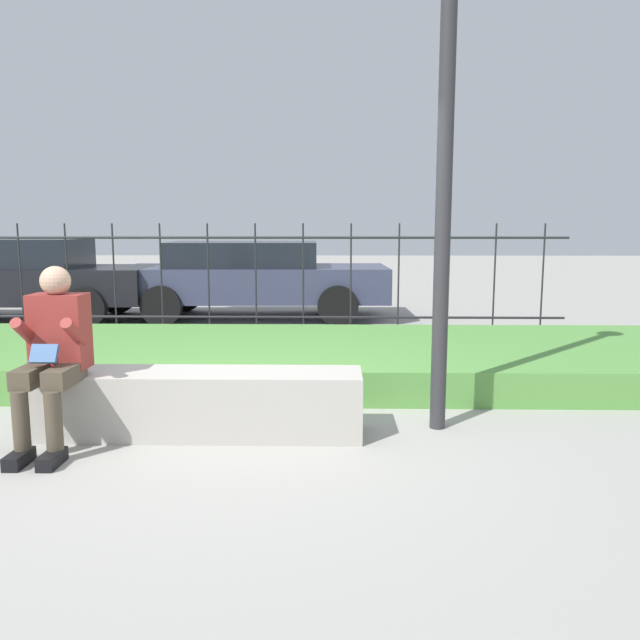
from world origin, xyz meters
The scene contains 8 objects.
ground_plane centered at (0.00, 0.00, 0.00)m, with size 60.00×60.00×0.00m, color #9E9B93.
stone_bench centered at (-0.26, 0.00, 0.22)m, with size 2.41×0.49×0.49m.
person_seated_reader centered at (-1.23, -0.28, 0.71)m, with size 0.42×0.73×1.29m.
grass_berm centered at (0.00, 2.04, 0.16)m, with size 9.83×2.67×0.32m.
iron_fence centered at (0.00, 4.00, 0.84)m, with size 7.83×0.03×1.61m.
car_parked_left centered at (-4.52, 5.77, 0.73)m, with size 4.35×2.00×1.36m.
car_parked_center centered at (-0.65, 6.10, 0.72)m, with size 4.55×2.06×1.31m.
street_lamp centered at (1.55, 0.20, 2.72)m, with size 0.28×0.28×4.49m.
Camera 1 is at (0.73, -4.53, 1.56)m, focal length 35.00 mm.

